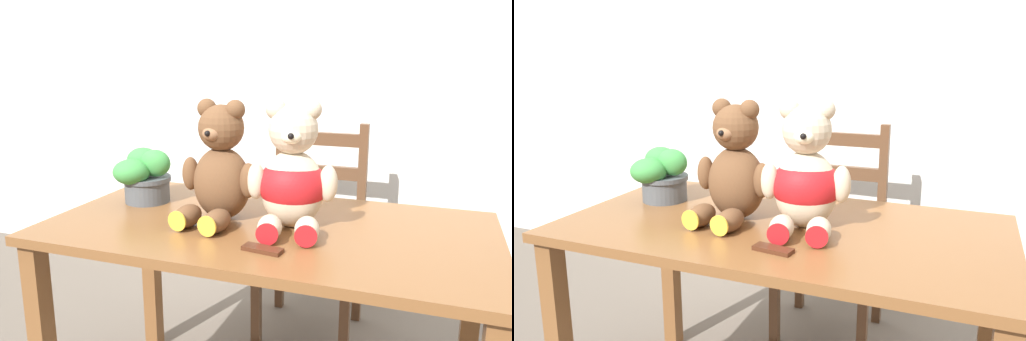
% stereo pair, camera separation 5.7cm
% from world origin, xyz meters
% --- Properties ---
extents(wall_back, '(8.00, 0.04, 2.60)m').
position_xyz_m(wall_back, '(0.00, 1.60, 1.30)').
color(wall_back, silver).
rests_on(wall_back, ground_plane).
extents(dining_table, '(1.38, 0.74, 0.75)m').
position_xyz_m(dining_table, '(0.00, 0.37, 0.64)').
color(dining_table, brown).
rests_on(dining_table, ground_plane).
extents(wooden_chair_behind, '(0.44, 0.39, 0.97)m').
position_xyz_m(wooden_chair_behind, '(-0.02, 1.10, 0.47)').
color(wooden_chair_behind, brown).
rests_on(wooden_chair_behind, ground_plane).
extents(teddy_bear_left, '(0.27, 0.28, 0.39)m').
position_xyz_m(teddy_bear_left, '(-0.16, 0.36, 0.92)').
color(teddy_bear_left, brown).
rests_on(teddy_bear_left, dining_table).
extents(teddy_bear_right, '(0.28, 0.31, 0.40)m').
position_xyz_m(teddy_bear_right, '(0.08, 0.37, 0.91)').
color(teddy_bear_right, beige).
rests_on(teddy_bear_right, dining_table).
extents(potted_plant, '(0.19, 0.21, 0.20)m').
position_xyz_m(potted_plant, '(-0.50, 0.46, 0.85)').
color(potted_plant, '#4C5156').
rests_on(potted_plant, dining_table).
extents(chocolate_bar, '(0.12, 0.06, 0.01)m').
position_xyz_m(chocolate_bar, '(0.06, 0.15, 0.75)').
color(chocolate_bar, '#472314').
rests_on(chocolate_bar, dining_table).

